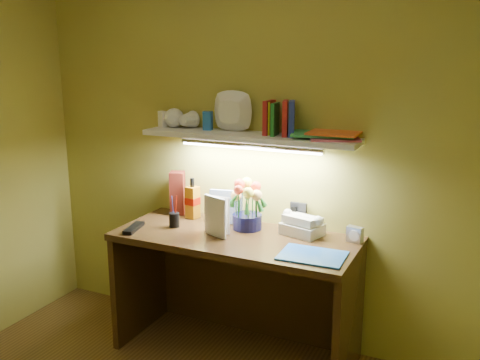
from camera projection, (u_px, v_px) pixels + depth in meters
name	position (u px, v px, depth m)	size (l,w,h in m)	color
desk	(235.00, 295.00, 3.16)	(1.40, 0.60, 0.75)	#32200D
flower_bouquet	(247.00, 204.00, 3.15)	(0.19, 0.19, 0.31)	#0E1036
telephone	(302.00, 223.00, 3.07)	(0.22, 0.17, 0.13)	beige
desk_clock	(355.00, 234.00, 2.96)	(0.09, 0.04, 0.09)	silver
whisky_bottle	(193.00, 198.00, 3.37)	(0.07, 0.07, 0.26)	#BE740E
whisky_box	(178.00, 193.00, 3.45)	(0.09, 0.09, 0.28)	#53170E
pen_cup	(174.00, 215.00, 3.20)	(0.06, 0.06, 0.15)	black
art_card	(226.00, 207.00, 3.27)	(0.21, 0.04, 0.21)	white
tv_remote	(134.00, 228.00, 3.17)	(0.06, 0.20, 0.02)	black
blue_folder	(312.00, 256.00, 2.75)	(0.33, 0.24, 0.01)	blue
desk_book_a	(205.00, 213.00, 3.13)	(0.17, 0.02, 0.22)	silver
desk_book_b	(205.00, 213.00, 3.09)	(0.17, 0.02, 0.23)	white
wall_shelf	(248.00, 130.00, 3.10)	(1.32, 0.33, 0.23)	white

